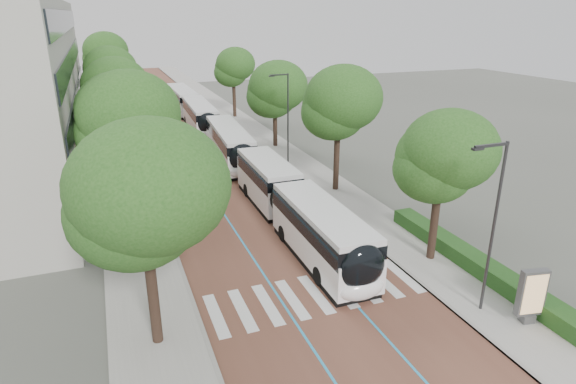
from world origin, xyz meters
The scene contains 20 objects.
ground centered at (0.00, 0.00, 0.00)m, with size 160.00×160.00×0.00m, color #51544C.
road centered at (0.00, 40.00, 0.01)m, with size 11.00×140.00×0.02m, color brown.
sidewalk_left centered at (-7.50, 40.00, 0.06)m, with size 4.00×140.00×0.12m, color #9B9892.
sidewalk_right centered at (7.50, 40.00, 0.06)m, with size 4.00×140.00×0.12m, color #9B9892.
kerb_left centered at (-5.60, 40.00, 0.06)m, with size 0.20×140.00×0.14m, color gray.
kerb_right centered at (5.60, 40.00, 0.06)m, with size 0.20×140.00×0.14m, color gray.
zebra_crossing centered at (0.20, 1.00, 0.03)m, with size 10.55×3.60×0.01m.
lane_line_left centered at (-1.60, 40.00, 0.02)m, with size 0.12×126.00×0.01m, color #2895CA.
lane_line_right centered at (1.60, 40.00, 0.02)m, with size 0.12×126.00×0.01m, color #2895CA.
hedge centered at (9.10, 0.00, 0.52)m, with size 1.20×14.00×0.80m, color #204718.
streetlight_near centered at (6.62, -3.00, 4.82)m, with size 1.82×0.20×8.00m.
streetlight_far centered at (6.62, 22.00, 4.82)m, with size 1.82×0.20×8.00m.
lamp_post_left centered at (-6.10, 8.00, 4.12)m, with size 0.14×0.14×8.00m, color #333336.
trees_left centered at (-7.50, 25.01, 6.69)m, with size 6.40×61.02×10.10m.
trees_right centered at (7.70, 22.07, 6.04)m, with size 5.90×47.01×9.02m.
lead_bus centered at (1.93, 7.87, 1.63)m, with size 2.74×18.43×3.20m.
bus_queued_0 centered at (1.97, 24.14, 1.62)m, with size 3.33×12.54×3.20m.
bus_queued_1 centered at (1.92, 37.82, 1.62)m, with size 2.98×12.48×3.20m.
bus_queued_2 centered at (1.96, 49.97, 1.62)m, with size 2.62×12.42×3.20m.
ad_panel centered at (7.99, -4.54, 1.48)m, with size 1.29×0.58×2.59m.
Camera 1 is at (-8.40, -17.58, 13.03)m, focal length 30.00 mm.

